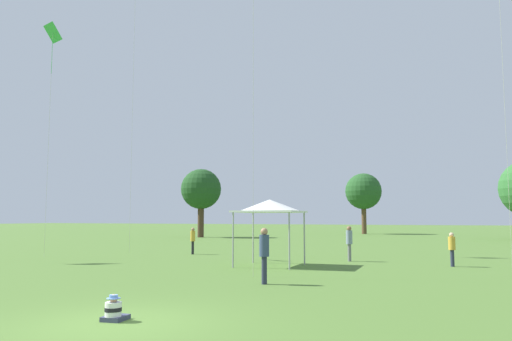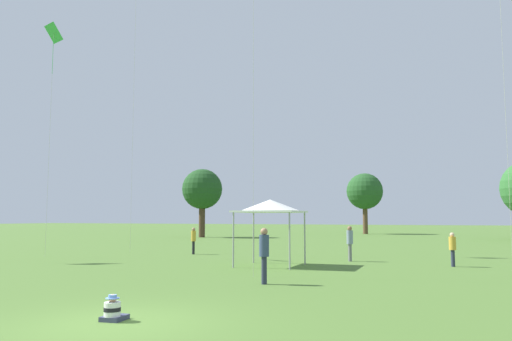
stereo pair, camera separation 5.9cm
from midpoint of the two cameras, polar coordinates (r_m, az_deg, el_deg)
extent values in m
plane|color=#4C702D|center=(11.25, -15.56, -16.50)|extent=(300.00, 300.00, 0.00)
cube|color=#383D56|center=(11.59, -15.73, -15.91)|extent=(0.50, 0.59, 0.10)
cylinder|color=white|center=(11.47, -15.96, -14.99)|extent=(0.39, 0.39, 0.30)
cylinder|color=black|center=(11.47, -15.96, -14.99)|extent=(0.40, 0.40, 0.08)
sphere|color=tan|center=(11.44, -15.93, -13.88)|extent=(0.18, 0.18, 0.18)
cylinder|color=#6B8ED1|center=(11.44, -15.93, -13.86)|extent=(0.30, 0.30, 0.01)
cylinder|color=#6B8ED1|center=(11.43, -15.92, -13.68)|extent=(0.18, 0.18, 0.08)
cylinder|color=#282D42|center=(24.50, 21.65, -9.31)|extent=(0.23, 0.23, 0.75)
cylinder|color=gold|center=(24.46, 21.60, -7.74)|extent=(0.41, 0.41, 0.59)
sphere|color=#DBAD89|center=(24.44, 21.57, -6.85)|extent=(0.20, 0.20, 0.20)
cylinder|color=slate|center=(25.99, 10.76, -9.22)|extent=(0.19, 0.19, 0.87)
cylinder|color=gray|center=(25.95, 10.73, -7.50)|extent=(0.34, 0.34, 0.69)
sphere|color=brown|center=(25.94, 10.71, -6.52)|extent=(0.24, 0.24, 0.24)
cylinder|color=#282D42|center=(16.90, 1.04, -11.34)|extent=(0.25, 0.25, 0.91)
cylinder|color=#334260|center=(16.83, 1.04, -8.58)|extent=(0.45, 0.45, 0.72)
sphere|color=#A37556|center=(16.81, 1.03, -7.00)|extent=(0.25, 0.25, 0.25)
cylinder|color=black|center=(30.63, -7.11, -8.76)|extent=(0.22, 0.22, 0.78)
cylinder|color=gold|center=(30.60, -7.10, -7.44)|extent=(0.40, 0.40, 0.62)
sphere|color=#A37556|center=(30.59, -7.09, -6.69)|extent=(0.21, 0.21, 0.21)
cube|color=white|center=(23.07, 1.71, -4.72)|extent=(3.01, 3.01, 0.08)
cone|color=white|center=(23.07, 1.71, -3.98)|extent=(2.86, 2.86, 0.52)
cylinder|color=#99999E|center=(24.73, -0.21, -7.69)|extent=(0.07, 0.07, 2.44)
cylinder|color=#99999E|center=(23.96, 5.67, -7.73)|extent=(0.07, 0.07, 2.44)
cylinder|color=#99999E|center=(22.32, -2.53, -7.93)|extent=(0.07, 0.07, 2.44)
cylinder|color=#99999E|center=(21.47, 3.94, -8.02)|extent=(0.07, 0.07, 2.44)
cylinder|color=#BCB7A8|center=(23.55, 26.33, 14.07)|extent=(0.01, 0.01, 19.65)
cube|color=green|center=(32.84, -22.06, 14.37)|extent=(1.27, 1.00, 0.92)
cylinder|color=green|center=(32.39, -22.16, 11.97)|extent=(0.02, 0.02, 2.10)
cylinder|color=#BCB7A8|center=(31.28, -22.49, 2.99)|extent=(0.01, 0.01, 13.09)
cylinder|color=#BCB7A8|center=(33.76, -13.75, 8.53)|extent=(0.01, 0.01, 20.48)
cylinder|color=#BCB7A8|center=(20.68, -0.22, 18.58)|extent=(0.01, 0.01, 21.21)
cylinder|color=brown|center=(69.72, 12.40, -5.27)|extent=(0.65, 0.65, 4.45)
sphere|color=#235123|center=(69.81, 12.34, -2.33)|extent=(4.92, 4.92, 4.92)
cylinder|color=#473323|center=(56.87, -6.17, -5.48)|extent=(0.70, 0.70, 4.20)
sphere|color=#1E471E|center=(56.96, -6.13, -2.11)|extent=(4.55, 4.55, 4.55)
camera|label=1|loc=(0.03, -89.91, -0.01)|focal=35.00mm
camera|label=2|loc=(0.03, 90.09, 0.01)|focal=35.00mm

